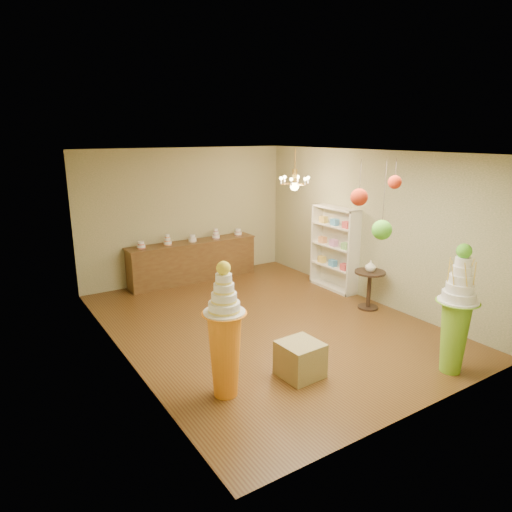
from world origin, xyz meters
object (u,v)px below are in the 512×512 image
pedestal_green (456,320)px  pedestal_orange (225,343)px  sideboard (193,260)px  round_table (369,285)px

pedestal_green → pedestal_orange: (-3.00, 1.21, -0.05)m
pedestal_orange → pedestal_green: bearing=-22.0°
pedestal_orange → sideboard: (1.71, 4.61, -0.25)m
sideboard → round_table: sideboard is taller
pedestal_green → sideboard: 5.97m
sideboard → round_table: (2.10, -3.45, 0.01)m
pedestal_green → sideboard: pedestal_green is taller
round_table → pedestal_orange: bearing=-163.0°
pedestal_green → round_table: size_ratio=2.50×
pedestal_orange → sideboard: 4.92m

